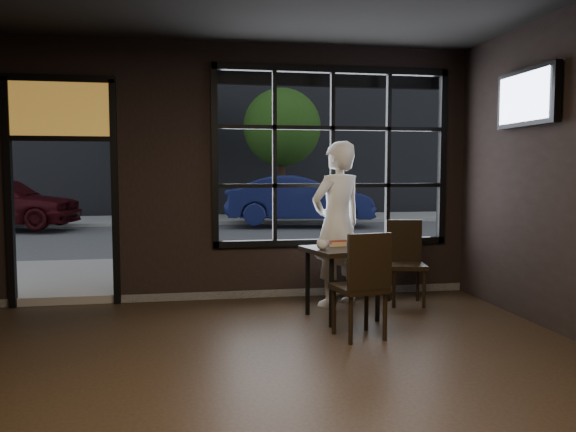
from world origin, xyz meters
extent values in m
cube|color=black|center=(0.00, 0.00, -0.01)|extent=(6.00, 7.00, 0.02)
cube|color=black|center=(1.20, 3.50, 1.80)|extent=(3.06, 0.12, 2.28)
cube|color=orange|center=(-2.10, 3.50, 2.35)|extent=(1.20, 0.06, 0.70)
cube|color=#545456|center=(0.00, 24.00, -0.02)|extent=(60.00, 41.00, 0.04)
cube|color=#5B5956|center=(0.00, 23.00, 7.50)|extent=(28.00, 12.00, 15.00)
cube|color=black|center=(1.03, 2.37, 0.39)|extent=(0.88, 0.88, 0.79)
cube|color=black|center=(1.00, 1.63, 0.52)|extent=(0.53, 0.53, 1.04)
cube|color=black|center=(1.97, 2.85, 0.51)|extent=(0.51, 0.51, 1.02)
imported|color=white|center=(1.12, 2.94, 0.99)|extent=(0.85, 0.73, 1.97)
imported|color=silver|center=(0.79, 2.27, 0.83)|extent=(0.16, 0.16, 0.10)
cube|color=black|center=(2.93, 1.96, 2.39)|extent=(0.12, 1.03, 0.60)
imported|color=#141A49|center=(2.51, 12.51, 0.80)|extent=(4.45, 2.14, 1.40)
imported|color=#36090D|center=(-5.72, 12.75, 0.81)|extent=(4.41, 2.48, 1.42)
cylinder|color=#332114|center=(-1.08, 15.39, 1.26)|extent=(0.23, 0.23, 2.52)
sphere|color=#274E15|center=(-1.08, 15.39, 3.32)|extent=(2.75, 2.75, 2.75)
cylinder|color=#332114|center=(2.35, 14.69, 1.16)|extent=(0.21, 0.21, 2.32)
sphere|color=#16681E|center=(2.35, 14.69, 3.06)|extent=(2.53, 2.53, 2.53)
camera|label=1|loc=(-0.58, -3.53, 1.61)|focal=35.00mm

